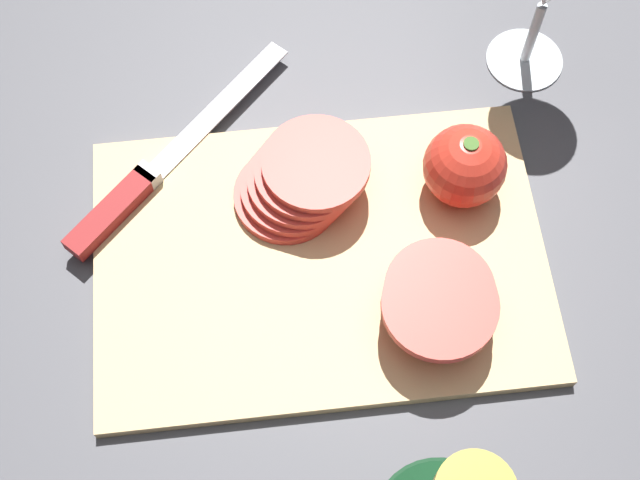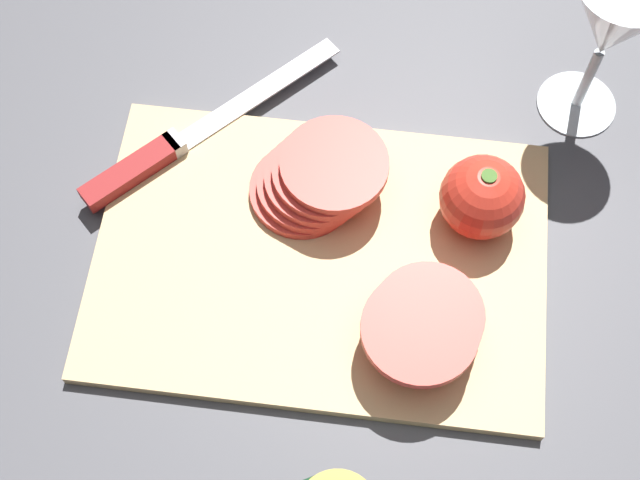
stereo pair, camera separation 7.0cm
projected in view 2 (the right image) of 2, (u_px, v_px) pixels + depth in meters
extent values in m
plane|color=#4C4C51|center=(349.00, 288.00, 0.73)|extent=(3.00, 3.00, 0.00)
cube|color=tan|center=(320.00, 259.00, 0.74)|extent=(0.37, 0.26, 0.01)
cylinder|color=silver|center=(576.00, 103.00, 0.81)|extent=(0.07, 0.07, 0.00)
cylinder|color=silver|center=(588.00, 78.00, 0.77)|extent=(0.01, 0.01, 0.07)
cone|color=silver|center=(614.00, 21.00, 0.70)|extent=(0.08, 0.08, 0.08)
cone|color=beige|center=(605.00, 42.00, 0.73)|extent=(0.03, 0.03, 0.03)
sphere|color=red|center=(482.00, 197.00, 0.71)|extent=(0.07, 0.07, 0.07)
cylinder|color=#47702D|center=(489.00, 178.00, 0.69)|extent=(0.01, 0.01, 0.01)
cube|color=silver|center=(257.00, 94.00, 0.80)|extent=(0.14, 0.14, 0.00)
cube|color=silver|center=(175.00, 143.00, 0.77)|extent=(0.02, 0.02, 0.01)
cube|color=maroon|center=(131.00, 172.00, 0.76)|extent=(0.08, 0.08, 0.01)
cylinder|color=#D63D33|center=(302.00, 190.00, 0.75)|extent=(0.09, 0.09, 0.01)
cylinder|color=#D63D33|center=(310.00, 184.00, 0.74)|extent=(0.09, 0.09, 0.01)
cylinder|color=#D63D33|center=(318.00, 178.00, 0.74)|extent=(0.09, 0.09, 0.01)
cylinder|color=#D63D33|center=(326.00, 171.00, 0.73)|extent=(0.09, 0.09, 0.01)
cylinder|color=#D63D33|center=(334.00, 164.00, 0.72)|extent=(0.09, 0.09, 0.01)
cylinder|color=#D63D33|center=(428.00, 315.00, 0.70)|extent=(0.09, 0.09, 0.01)
cylinder|color=#D63D33|center=(426.00, 318.00, 0.69)|extent=(0.09, 0.09, 0.01)
cylinder|color=#D63D33|center=(424.00, 322.00, 0.68)|extent=(0.09, 0.09, 0.01)
cylinder|color=#D63D33|center=(422.00, 325.00, 0.67)|extent=(0.09, 0.09, 0.01)
cylinder|color=#D63D33|center=(420.00, 329.00, 0.66)|extent=(0.09, 0.09, 0.01)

